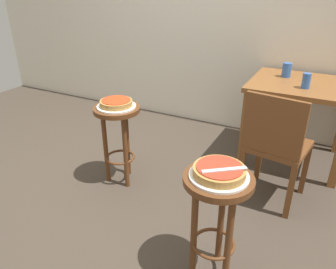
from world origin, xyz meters
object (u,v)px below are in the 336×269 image
object	(u,v)px
serving_plate_foreground	(219,176)
cup_far_edge	(287,70)
pizza_foreground	(219,171)
pizza_server_knife	(224,170)
pizza_middle	(116,103)
cup_near_edge	(306,81)
wooden_chair	(275,145)
stool_middle	(118,128)
serving_plate_middle	(116,106)
stool_foreground	(216,206)
dining_table	(301,96)

from	to	relation	value
serving_plate_foreground	cup_far_edge	world-z (taller)	cup_far_edge
pizza_foreground	pizza_server_knife	world-z (taller)	pizza_server_knife
pizza_middle	cup_near_edge	world-z (taller)	cup_near_edge
cup_near_edge	wooden_chair	size ratio (longest dim) A/B	0.14
serving_plate_foreground	cup_far_edge	distance (m)	1.68
stool_middle	serving_plate_middle	xyz separation A→B (m)	(0.00, 0.00, 0.18)
cup_near_edge	wooden_chair	xyz separation A→B (m)	(-0.08, -0.59, -0.32)
serving_plate_middle	pizza_middle	bearing A→B (deg)	0.00
pizza_middle	cup_near_edge	xyz separation A→B (m)	(1.21, 0.87, 0.10)
serving_plate_foreground	pizza_foreground	distance (m)	0.03
cup_far_edge	pizza_server_knife	bearing A→B (deg)	-89.92
pizza_server_knife	stool_foreground	bearing A→B (deg)	109.15
pizza_foreground	cup_far_edge	distance (m)	1.68
serving_plate_middle	wooden_chair	world-z (taller)	wooden_chair
serving_plate_middle	wooden_chair	xyz separation A→B (m)	(1.13, 0.28, -0.18)
pizza_foreground	dining_table	world-z (taller)	dining_table
stool_foreground	serving_plate_foreground	distance (m)	0.18
cup_near_edge	dining_table	bearing A→B (deg)	100.88
stool_foreground	serving_plate_middle	distance (m)	1.14
stool_middle	dining_table	world-z (taller)	dining_table
serving_plate_foreground	cup_near_edge	xyz separation A→B (m)	(0.22, 1.41, 0.13)
stool_foreground	serving_plate_foreground	size ratio (longest dim) A/B	2.19
serving_plate_middle	pizza_middle	size ratio (longest dim) A/B	1.21
cup_far_edge	wooden_chair	world-z (taller)	wooden_chair
wooden_chair	stool_foreground	bearing A→B (deg)	-99.43
pizza_foreground	serving_plate_middle	bearing A→B (deg)	151.34
serving_plate_foreground	cup_near_edge	world-z (taller)	cup_near_edge
stool_middle	pizza_middle	world-z (taller)	pizza_middle
dining_table	cup_near_edge	distance (m)	0.24
dining_table	cup_far_edge	xyz separation A→B (m)	(-0.16, 0.12, 0.18)
stool_foreground	cup_near_edge	xyz separation A→B (m)	(0.22, 1.41, 0.31)
wooden_chair	pizza_server_knife	world-z (taller)	wooden_chair
dining_table	pizza_foreground	bearing A→B (deg)	-96.91
cup_near_edge	pizza_server_knife	xyz separation A→B (m)	(-0.19, -1.43, -0.08)
stool_middle	serving_plate_middle	world-z (taller)	serving_plate_middle
stool_foreground	stool_middle	bearing A→B (deg)	151.34
pizza_middle	cup_far_edge	bearing A→B (deg)	48.09
pizza_middle	wooden_chair	xyz separation A→B (m)	(1.13, 0.28, -0.21)
stool_foreground	stool_middle	world-z (taller)	same
serving_plate_foreground	dining_table	size ratio (longest dim) A/B	0.35
pizza_foreground	serving_plate_middle	xyz separation A→B (m)	(-0.99, 0.54, -0.03)
stool_middle	cup_far_edge	xyz separation A→B (m)	(1.02, 1.14, 0.31)
stool_foreground	pizza_middle	size ratio (longest dim) A/B	2.66
pizza_foreground	cup_far_edge	size ratio (longest dim) A/B	2.07
dining_table	cup_near_edge	bearing A→B (deg)	-79.12
stool_foreground	stool_middle	distance (m)	1.13
serving_plate_middle	cup_far_edge	size ratio (longest dim) A/B	2.36
serving_plate_middle	cup_near_edge	size ratio (longest dim) A/B	2.40
serving_plate_middle	serving_plate_foreground	bearing A→B (deg)	-28.66
stool_foreground	pizza_middle	xyz separation A→B (m)	(-0.99, 0.54, 0.21)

